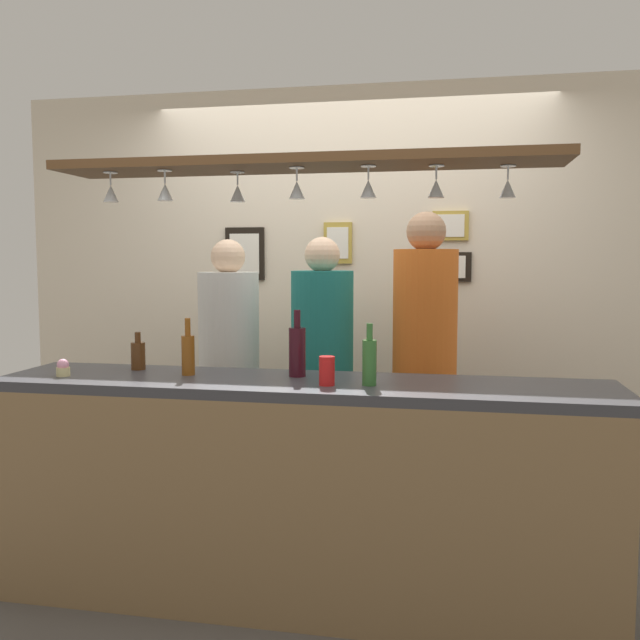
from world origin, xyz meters
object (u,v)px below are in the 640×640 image
at_px(bottle_beer_brown_stubby, 138,355).
at_px(picture_frame_caricature, 245,254).
at_px(person_middle_teal_shirt, 322,356).
at_px(person_right_orange_shirt, 425,344).
at_px(bottle_beer_green_import, 369,361).
at_px(bottle_beer_amber_tall, 188,353).
at_px(drink_can, 327,371).
at_px(picture_frame_crest, 338,243).
at_px(person_left_white_patterned_shirt, 229,355).
at_px(cupcake, 63,368).
at_px(picture_frame_lower_pair, 447,267).
at_px(picture_frame_upper_small, 450,226).
at_px(bottle_wine_dark_red, 297,350).

distance_m(bottle_beer_brown_stubby, picture_frame_caricature, 1.37).
bearing_deg(person_middle_teal_shirt, bottle_beer_brown_stubby, -140.62).
relative_size(person_right_orange_shirt, bottle_beer_green_import, 6.79).
height_order(bottle_beer_amber_tall, bottle_beer_green_import, same).
bearing_deg(drink_can, picture_frame_crest, 97.73).
distance_m(person_left_white_patterned_shirt, drink_can, 1.12).
relative_size(person_left_white_patterned_shirt, bottle_beer_brown_stubby, 9.04).
height_order(person_middle_teal_shirt, cupcake, person_middle_teal_shirt).
bearing_deg(person_right_orange_shirt, drink_can, -113.32).
bearing_deg(picture_frame_crest, drink_can, -82.27).
height_order(cupcake, picture_frame_crest, picture_frame_crest).
height_order(person_right_orange_shirt, picture_frame_crest, person_right_orange_shirt).
bearing_deg(person_right_orange_shirt, picture_frame_lower_pair, 80.58).
xyz_separation_m(person_middle_teal_shirt, person_right_orange_shirt, (0.55, 0.00, 0.08)).
distance_m(person_right_orange_shirt, bottle_beer_amber_tall, 1.27).
distance_m(person_left_white_patterned_shirt, person_right_orange_shirt, 1.09).
height_order(person_left_white_patterned_shirt, bottle_beer_amber_tall, person_left_white_patterned_shirt).
relative_size(person_left_white_patterned_shirt, picture_frame_lower_pair, 5.42).
distance_m(person_middle_teal_shirt, picture_frame_caricature, 1.06).
xyz_separation_m(bottle_beer_green_import, picture_frame_lower_pair, (0.30, 1.46, 0.38)).
xyz_separation_m(drink_can, picture_frame_caricature, (-0.82, 1.50, 0.50)).
bearing_deg(bottle_beer_green_import, picture_frame_upper_small, 77.57).
relative_size(cupcake, picture_frame_caricature, 0.23).
bearing_deg(cupcake, picture_frame_crest, 56.30).
relative_size(drink_can, picture_frame_upper_small, 0.55).
bearing_deg(picture_frame_crest, bottle_wine_dark_red, -88.52).
height_order(bottle_beer_amber_tall, picture_frame_upper_small, picture_frame_upper_small).
height_order(bottle_wine_dark_red, drink_can, bottle_wine_dark_red).
height_order(bottle_beer_amber_tall, bottle_wine_dark_red, bottle_wine_dark_red).
bearing_deg(picture_frame_crest, picture_frame_upper_small, 0.00).
height_order(person_middle_teal_shirt, picture_frame_upper_small, picture_frame_upper_small).
height_order(person_right_orange_shirt, picture_frame_upper_small, picture_frame_upper_small).
relative_size(bottle_beer_brown_stubby, picture_frame_lower_pair, 0.60).
distance_m(bottle_wine_dark_red, cupcake, 1.06).
relative_size(bottle_beer_brown_stubby, drink_can, 1.48).
distance_m(picture_frame_lower_pair, picture_frame_upper_small, 0.25).
bearing_deg(picture_frame_caricature, drink_can, -61.35).
bearing_deg(bottle_beer_amber_tall, person_left_white_patterned_shirt, 94.15).
bearing_deg(picture_frame_upper_small, person_right_orange_shirt, -101.09).
height_order(bottle_beer_green_import, picture_frame_upper_small, picture_frame_upper_small).
bearing_deg(picture_frame_lower_pair, cupcake, -138.21).
bearing_deg(drink_can, person_left_white_patterned_shirt, 129.79).
xyz_separation_m(person_right_orange_shirt, bottle_beer_green_import, (-0.20, -0.83, 0.03)).
relative_size(person_left_white_patterned_shirt, bottle_beer_amber_tall, 6.26).
distance_m(person_right_orange_shirt, picture_frame_upper_small, 0.92).
bearing_deg(bottle_wine_dark_red, person_right_orange_shirt, 51.30).
height_order(drink_can, picture_frame_crest, picture_frame_crest).
bearing_deg(picture_frame_lower_pair, picture_frame_caricature, 180.00).
xyz_separation_m(person_left_white_patterned_shirt, picture_frame_lower_pair, (1.19, 0.64, 0.49)).
xyz_separation_m(bottle_beer_amber_tall, cupcake, (-0.54, -0.14, -0.06)).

